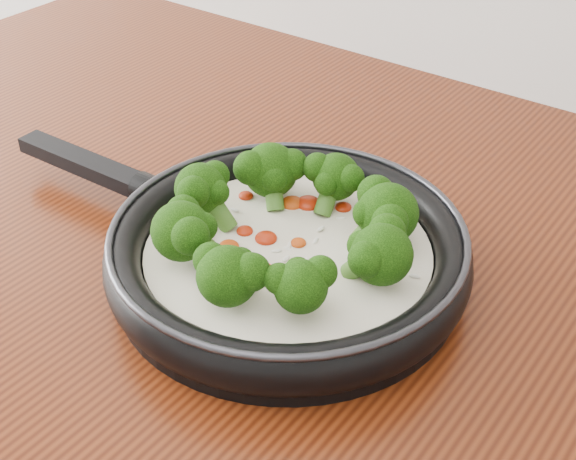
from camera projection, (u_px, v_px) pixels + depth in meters
The scene contains 1 object.
skillet at pixel (285, 247), 0.64m from camera, with size 0.47×0.31×0.09m.
Camera 1 is at (0.20, 0.63, 1.32)m, focal length 49.08 mm.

